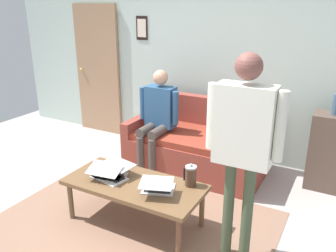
{
  "coord_description": "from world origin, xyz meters",
  "views": [
    {
      "loc": [
        -1.69,
        2.25,
        2.05
      ],
      "look_at": [
        -0.0,
        -0.85,
        0.8
      ],
      "focal_mm": 37.14,
      "sensor_mm": 36.0,
      "label": 1
    }
  ],
  "objects_px": {
    "laptop_left": "(113,173)",
    "person_standing": "(243,135)",
    "interior_door": "(98,71)",
    "couch": "(198,146)",
    "person_seated": "(158,114)",
    "coffee_table": "(134,187)",
    "laptop_center": "(158,187)",
    "french_press": "(191,176)",
    "laptop_right": "(108,173)",
    "side_shelf": "(328,152)"
  },
  "relations": [
    {
      "from": "laptop_center",
      "to": "laptop_right",
      "type": "relative_size",
      "value": 1.15
    },
    {
      "from": "laptop_left",
      "to": "side_shelf",
      "type": "xyz_separation_m",
      "value": [
        -1.81,
        -1.65,
        -0.03
      ]
    },
    {
      "from": "french_press",
      "to": "person_standing",
      "type": "bearing_deg",
      "value": 158.14
    },
    {
      "from": "coffee_table",
      "to": "person_seated",
      "type": "xyz_separation_m",
      "value": [
        0.43,
        -1.18,
        0.33
      ]
    },
    {
      "from": "laptop_center",
      "to": "person_standing",
      "type": "relative_size",
      "value": 0.24
    },
    {
      "from": "laptop_left",
      "to": "couch",
      "type": "bearing_deg",
      "value": -101.81
    },
    {
      "from": "french_press",
      "to": "person_seated",
      "type": "xyz_separation_m",
      "value": [
        0.92,
        -0.97,
        0.19
      ]
    },
    {
      "from": "interior_door",
      "to": "laptop_left",
      "type": "bearing_deg",
      "value": 131.75
    },
    {
      "from": "couch",
      "to": "french_press",
      "type": "height_order",
      "value": "couch"
    },
    {
      "from": "interior_door",
      "to": "laptop_left",
      "type": "height_order",
      "value": "interior_door"
    },
    {
      "from": "laptop_center",
      "to": "laptop_right",
      "type": "xyz_separation_m",
      "value": [
        0.57,
        -0.0,
        -0.0
      ]
    },
    {
      "from": "person_standing",
      "to": "side_shelf",
      "type": "bearing_deg",
      "value": -108.18
    },
    {
      "from": "laptop_center",
      "to": "interior_door",
      "type": "bearing_deg",
      "value": -41.08
    },
    {
      "from": "french_press",
      "to": "side_shelf",
      "type": "bearing_deg",
      "value": -126.54
    },
    {
      "from": "interior_door",
      "to": "french_press",
      "type": "relative_size",
      "value": 9.04
    },
    {
      "from": "laptop_center",
      "to": "laptop_right",
      "type": "bearing_deg",
      "value": -0.14
    },
    {
      "from": "interior_door",
      "to": "laptop_right",
      "type": "xyz_separation_m",
      "value": [
        -1.69,
        1.97,
        -0.54
      ]
    },
    {
      "from": "coffee_table",
      "to": "french_press",
      "type": "xyz_separation_m",
      "value": [
        -0.49,
        -0.21,
        0.14
      ]
    },
    {
      "from": "interior_door",
      "to": "coffee_table",
      "type": "relative_size",
      "value": 1.54
    },
    {
      "from": "couch",
      "to": "person_standing",
      "type": "xyz_separation_m",
      "value": [
        -0.98,
        1.4,
        0.8
      ]
    },
    {
      "from": "laptop_right",
      "to": "french_press",
      "type": "height_order",
      "value": "french_press"
    },
    {
      "from": "interior_door",
      "to": "side_shelf",
      "type": "height_order",
      "value": "interior_door"
    },
    {
      "from": "interior_door",
      "to": "laptop_left",
      "type": "relative_size",
      "value": 5.22
    },
    {
      "from": "interior_door",
      "to": "french_press",
      "type": "xyz_separation_m",
      "value": [
        -2.48,
        1.73,
        -0.49
      ]
    },
    {
      "from": "laptop_left",
      "to": "person_standing",
      "type": "bearing_deg",
      "value": 179.98
    },
    {
      "from": "person_standing",
      "to": "laptop_right",
      "type": "bearing_deg",
      "value": 1.37
    },
    {
      "from": "couch",
      "to": "laptop_center",
      "type": "xyz_separation_m",
      "value": [
        -0.24,
        1.44,
        0.18
      ]
    },
    {
      "from": "french_press",
      "to": "side_shelf",
      "type": "xyz_separation_m",
      "value": [
        -1.06,
        -1.44,
        -0.09
      ]
    },
    {
      "from": "side_shelf",
      "to": "person_seated",
      "type": "xyz_separation_m",
      "value": [
        1.98,
        0.47,
        0.28
      ]
    },
    {
      "from": "coffee_table",
      "to": "person_standing",
      "type": "relative_size",
      "value": 0.77
    },
    {
      "from": "laptop_left",
      "to": "person_standing",
      "type": "distance_m",
      "value": 1.42
    },
    {
      "from": "interior_door",
      "to": "person_seated",
      "type": "relative_size",
      "value": 1.6
    },
    {
      "from": "french_press",
      "to": "person_seated",
      "type": "bearing_deg",
      "value": -46.48
    },
    {
      "from": "interior_door",
      "to": "couch",
      "type": "bearing_deg",
      "value": 165.22
    },
    {
      "from": "interior_door",
      "to": "laptop_center",
      "type": "relative_size",
      "value": 4.88
    },
    {
      "from": "person_seated",
      "to": "coffee_table",
      "type": "bearing_deg",
      "value": 109.9
    },
    {
      "from": "couch",
      "to": "laptop_right",
      "type": "relative_size",
      "value": 4.7
    },
    {
      "from": "laptop_right",
      "to": "person_seated",
      "type": "bearing_deg",
      "value": -83.49
    },
    {
      "from": "french_press",
      "to": "person_seated",
      "type": "distance_m",
      "value": 1.35
    },
    {
      "from": "couch",
      "to": "laptop_center",
      "type": "height_order",
      "value": "couch"
    },
    {
      "from": "side_shelf",
      "to": "laptop_left",
      "type": "bearing_deg",
      "value": 42.28
    },
    {
      "from": "interior_door",
      "to": "laptop_right",
      "type": "height_order",
      "value": "interior_door"
    },
    {
      "from": "coffee_table",
      "to": "person_standing",
      "type": "distance_m",
      "value": 1.24
    },
    {
      "from": "laptop_left",
      "to": "person_seated",
      "type": "xyz_separation_m",
      "value": [
        0.17,
        -1.18,
        0.25
      ]
    },
    {
      "from": "coffee_table",
      "to": "laptop_right",
      "type": "distance_m",
      "value": 0.3
    },
    {
      "from": "coffee_table",
      "to": "laptop_left",
      "type": "height_order",
      "value": "laptop_left"
    },
    {
      "from": "side_shelf",
      "to": "coffee_table",
      "type": "bearing_deg",
      "value": 46.64
    },
    {
      "from": "laptop_center",
      "to": "side_shelf",
      "type": "height_order",
      "value": "side_shelf"
    },
    {
      "from": "laptop_left",
      "to": "laptop_center",
      "type": "bearing_deg",
      "value": 176.44
    },
    {
      "from": "interior_door",
      "to": "coffee_table",
      "type": "bearing_deg",
      "value": 135.63
    }
  ]
}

